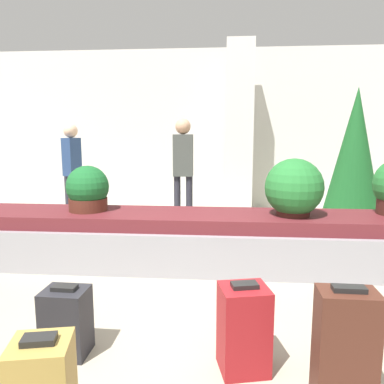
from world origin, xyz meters
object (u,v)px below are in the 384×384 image
Objects in this scene: traveler_1 at (183,162)px; traveler_0 at (72,164)px; suitcase_5 at (244,328)px; potted_plant_2 at (294,189)px; suitcase_6 at (345,346)px; suitcase_3 at (66,322)px; potted_plant_0 at (88,190)px; decorated_tree at (354,155)px; pillar at (239,130)px.

traveler_0 is at bearing -8.41° from traveler_1.
traveler_0 reaches higher than suitcase_5.
suitcase_5 is 0.92× the size of potted_plant_2.
suitcase_6 is 4.30m from traveler_1.
suitcase_3 is 0.30× the size of traveler_0.
suitcase_6 is (1.80, -0.32, 0.10)m from suitcase_3.
potted_plant_0 reaches higher than suitcase_3.
traveler_1 reaches higher than traveler_0.
potted_plant_2 is at bearing -1.79° from potted_plant_0.
traveler_1 is (0.97, 1.74, 0.20)m from potted_plant_0.
potted_plant_0 is 4.09m from decorated_tree.
traveler_1 is at bearing 84.95° from suitcase_3.
pillar reaches higher than suitcase_6.
potted_plant_2 is (0.65, 1.95, 0.64)m from suitcase_5.
traveler_1 is at bearing 128.67° from potted_plant_2.
pillar is 2.06m from decorated_tree.
suitcase_3 is 4.96m from decorated_tree.
potted_plant_0 reaches higher than suitcase_5.
suitcase_6 is at bearing -44.13° from potted_plant_0.
suitcase_6 is 1.30× the size of potted_plant_0.
traveler_0 is (-1.01, 1.98, 0.15)m from potted_plant_0.
suitcase_5 is at bearing -1.83° from suitcase_3.
decorated_tree is at bearing 100.84° from traveler_0.
suitcase_6 reaches higher than suitcase_3.
potted_plant_2 reaches higher than potted_plant_0.
suitcase_3 is 0.29× the size of traveler_1.
pillar is 1.42× the size of decorated_tree.
suitcase_3 is 2.74m from potted_plant_2.
pillar is 5.29× the size of suitcase_5.
decorated_tree is at bearing 51.44° from suitcase_3.
pillar is 5.86× the size of potted_plant_0.
decorated_tree is at bearing 55.83° from potted_plant_2.
suitcase_3 is 2.12m from potted_plant_0.
traveler_1 is at bearing 60.97° from potted_plant_0.
traveler_0 is 0.96× the size of traveler_1.
decorated_tree is at bearing 50.37° from suitcase_5.
decorated_tree reaches higher than potted_plant_2.
traveler_1 is (-1.37, 4.01, 0.74)m from suitcase_6.
potted_plant_2 is at bearing -124.17° from decorated_tree.
potted_plant_0 is at bearing 59.61° from traveler_1.
traveler_1 is at bearing 96.40° from traveler_0.
suitcase_5 is 4.93m from traveler_0.
potted_plant_2 reaches higher than suitcase_3.
decorated_tree reaches higher than potted_plant_0.
suitcase_6 is 0.31× the size of decorated_tree.
decorated_tree reaches higher than traveler_0.
potted_plant_2 is 0.29× the size of decorated_tree.
suitcase_6 is 3.30m from potted_plant_0.
traveler_0 is at bearing 148.98° from potted_plant_2.
pillar is at bearing 118.07° from traveler_0.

